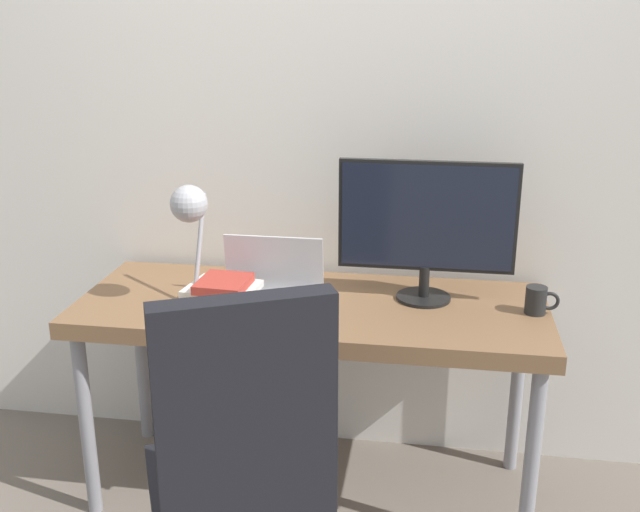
{
  "coord_description": "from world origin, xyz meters",
  "views": [
    {
      "loc": [
        0.41,
        -2.07,
        1.73
      ],
      "look_at": [
        0.04,
        0.28,
        0.94
      ],
      "focal_mm": 42.0,
      "sensor_mm": 36.0,
      "label": 1
    }
  ],
  "objects": [
    {
      "name": "mug",
      "position": [
        0.76,
        0.33,
        0.81
      ],
      "size": [
        0.11,
        0.07,
        0.09
      ],
      "color": "black",
      "rests_on": "desk"
    },
    {
      "name": "laptop",
      "position": [
        -0.14,
        0.29,
        0.81
      ],
      "size": [
        0.35,
        0.21,
        0.22
      ],
      "color": "silver",
      "rests_on": "desk"
    },
    {
      "name": "office_chair",
      "position": [
        -0.05,
        -0.49,
        0.61
      ],
      "size": [
        0.61,
        0.62,
        1.13
      ],
      "color": "black",
      "rests_on": "ground_plane"
    },
    {
      "name": "book_stack",
      "position": [
        -0.29,
        0.22,
        0.81
      ],
      "size": [
        0.26,
        0.23,
        0.1
      ],
      "color": "silver",
      "rests_on": "desk"
    },
    {
      "name": "monitor",
      "position": [
        0.38,
        0.4,
        1.03
      ],
      "size": [
        0.6,
        0.19,
        0.49
      ],
      "color": "black",
      "rests_on": "desk"
    },
    {
      "name": "wall_back",
      "position": [
        0.0,
        0.69,
        1.3
      ],
      "size": [
        8.0,
        0.05,
        2.6
      ],
      "color": "silver",
      "rests_on": "ground_plane"
    },
    {
      "name": "desk_lamp",
      "position": [
        -0.39,
        0.23,
        1.08
      ],
      "size": [
        0.12,
        0.28,
        0.43
      ],
      "color": "#4C4C51",
      "rests_on": "desk"
    },
    {
      "name": "tv_remote",
      "position": [
        -0.0,
        0.04,
        0.77
      ],
      "size": [
        0.08,
        0.16,
        0.02
      ],
      "color": "#4C4C51",
      "rests_on": "desk"
    },
    {
      "name": "desk",
      "position": [
        0.0,
        0.31,
        0.69
      ],
      "size": [
        1.63,
        0.63,
        0.76
      ],
      "color": "brown",
      "rests_on": "ground_plane"
    }
  ]
}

